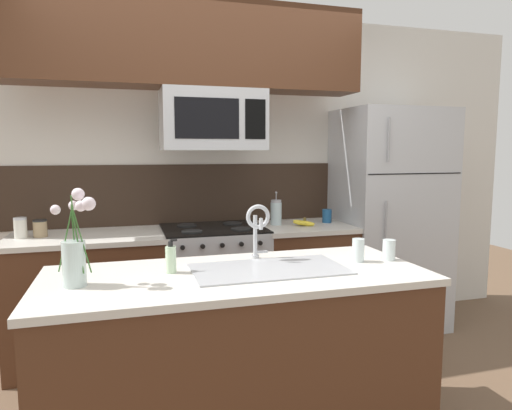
{
  "coord_description": "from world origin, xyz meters",
  "views": [
    {
      "loc": [
        -0.64,
        -2.46,
        1.5
      ],
      "look_at": [
        0.15,
        0.27,
        1.16
      ],
      "focal_mm": 32.0,
      "sensor_mm": 36.0,
      "label": 1
    }
  ],
  "objects": [
    {
      "name": "splash_band",
      "position": [
        0.0,
        1.22,
        1.15
      ],
      "size": [
        3.55,
        0.01,
        0.48
      ],
      "primitive_type": "cube",
      "color": "#332319",
      "rests_on": "rear_partition"
    },
    {
      "name": "dish_soap_bottle",
      "position": [
        -0.43,
        -0.27,
        0.98
      ],
      "size": [
        0.06,
        0.05,
        0.16
      ],
      "color": "beige",
      "rests_on": "island_counter"
    },
    {
      "name": "french_press",
      "position": [
        0.52,
        0.96,
        1.01
      ],
      "size": [
        0.09,
        0.09,
        0.27
      ],
      "color": "silver",
      "rests_on": "back_counter_right"
    },
    {
      "name": "storage_jar_tall",
      "position": [
        -1.32,
        0.91,
        0.98
      ],
      "size": [
        0.08,
        0.08,
        0.14
      ],
      "color": "silver",
      "rests_on": "back_counter_left"
    },
    {
      "name": "storage_jar_medium",
      "position": [
        -1.2,
        0.92,
        0.97
      ],
      "size": [
        0.09,
        0.09,
        0.12
      ],
      "color": "#997F5B",
      "rests_on": "back_counter_left"
    },
    {
      "name": "coffee_tin",
      "position": [
        0.96,
        0.95,
        0.97
      ],
      "size": [
        0.08,
        0.08,
        0.11
      ],
      "primitive_type": "cylinder",
      "color": "#1E5184",
      "rests_on": "back_counter_right"
    },
    {
      "name": "drinking_glass",
      "position": [
        0.55,
        -0.33,
        0.97
      ],
      "size": [
        0.06,
        0.06,
        0.12
      ],
      "color": "silver",
      "rests_on": "island_counter"
    },
    {
      "name": "kitchen_sink",
      "position": [
        0.04,
        -0.35,
        0.84
      ],
      "size": [
        0.76,
        0.41,
        0.16
      ],
      "color": "#ADAFB5",
      "rests_on": "island_counter"
    },
    {
      "name": "banana_bunch",
      "position": [
        0.72,
        0.84,
        0.93
      ],
      "size": [
        0.19,
        0.13,
        0.08
      ],
      "color": "yellow",
      "rests_on": "back_counter_right"
    },
    {
      "name": "ground_plane",
      "position": [
        0.0,
        0.0,
        0.0
      ],
      "size": [
        10.0,
        10.0,
        0.0
      ],
      "primitive_type": "plane",
      "color": "brown"
    },
    {
      "name": "flower_vase",
      "position": [
        -0.85,
        -0.38,
        1.05
      ],
      "size": [
        0.19,
        0.14,
        0.43
      ],
      "color": "silver",
      "rests_on": "island_counter"
    },
    {
      "name": "upper_cabinet_band",
      "position": [
        -0.17,
        0.85,
        2.24
      ],
      "size": [
        2.51,
        0.34,
        0.6
      ],
      "primitive_type": "cube",
      "color": "#4C2B19"
    },
    {
      "name": "rear_partition",
      "position": [
        0.3,
        1.28,
        1.3
      ],
      "size": [
        5.2,
        0.1,
        2.6
      ],
      "primitive_type": "cube",
      "color": "silver",
      "rests_on": "ground"
    },
    {
      "name": "island_counter",
      "position": [
        -0.12,
        -0.35,
        0.46
      ],
      "size": [
        1.85,
        0.78,
        0.91
      ],
      "color": "#4C2B19",
      "rests_on": "ground"
    },
    {
      "name": "sink_faucet",
      "position": [
        0.04,
        -0.15,
        1.11
      ],
      "size": [
        0.14,
        0.14,
        0.31
      ],
      "color": "#B7BABF",
      "rests_on": "island_counter"
    },
    {
      "name": "back_counter_left",
      "position": [
        -0.9,
        0.9,
        0.46
      ],
      "size": [
        1.07,
        0.65,
        0.91
      ],
      "color": "#4C2B19",
      "rests_on": "ground"
    },
    {
      "name": "spare_glass",
      "position": [
        0.73,
        -0.34,
        0.97
      ],
      "size": [
        0.07,
        0.07,
        0.11
      ],
      "color": "silver",
      "rests_on": "island_counter"
    },
    {
      "name": "back_counter_right",
      "position": [
        0.73,
        0.9,
        0.46
      ],
      "size": [
        0.74,
        0.65,
        0.91
      ],
      "color": "#4C2B19",
      "rests_on": "ground"
    },
    {
      "name": "refrigerator",
      "position": [
        1.52,
        0.92,
        0.92
      ],
      "size": [
        0.85,
        0.74,
        1.84
      ],
      "color": "#B7BABF",
      "rests_on": "ground"
    },
    {
      "name": "stove_range",
      "position": [
        0.0,
        0.9,
        0.46
      ],
      "size": [
        0.76,
        0.64,
        0.93
      ],
      "color": "#B7BABF",
      "rests_on": "ground"
    },
    {
      "name": "microwave",
      "position": [
        0.0,
        0.88,
        1.72
      ],
      "size": [
        0.74,
        0.4,
        0.44
      ],
      "color": "#B7BABF"
    }
  ]
}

